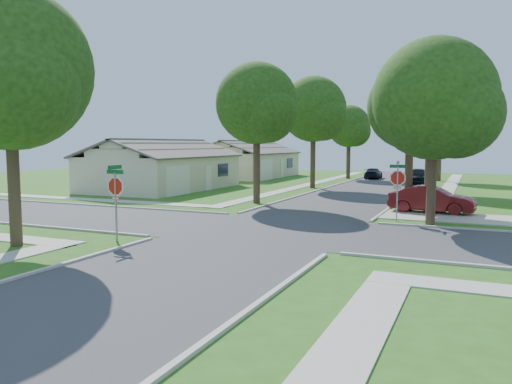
{
  "coord_description": "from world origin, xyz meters",
  "views": [
    {
      "loc": [
        8.17,
        -20.22,
        3.8
      ],
      "look_at": [
        -1.05,
        0.64,
        1.6
      ],
      "focal_mm": 35.0,
      "sensor_mm": 36.0,
      "label": 1
    }
  ],
  "objects": [
    {
      "name": "tree_w_near",
      "position": [
        -4.64,
        9.01,
        6.12
      ],
      "size": [
        5.38,
        5.2,
        8.97
      ],
      "color": "#38281C",
      "rests_on": "ground"
    },
    {
      "name": "sidewalk_ne",
      "position": [
        6.1,
        26.0,
        0.02
      ],
      "size": [
        1.2,
        40.0,
        0.04
      ],
      "primitive_type": "cube",
      "color": "#9E9B91",
      "rests_on": "ground"
    },
    {
      "name": "car_curb_east",
      "position": [
        3.2,
        28.04,
        0.81
      ],
      "size": [
        2.25,
        4.86,
        1.61
      ],
      "primitive_type": "imported",
      "rotation": [
        0.0,
        0.0,
        0.07
      ],
      "color": "black",
      "rests_on": "ground"
    },
    {
      "name": "ground",
      "position": [
        0.0,
        0.0,
        0.0
      ],
      "size": [
        100.0,
        100.0,
        0.0
      ],
      "primitive_type": "plane",
      "color": "#2B5617",
      "rests_on": "ground"
    },
    {
      "name": "tree_ne_corner",
      "position": [
        6.36,
        4.21,
        5.59
      ],
      "size": [
        5.8,
        5.6,
        8.66
      ],
      "color": "#38281C",
      "rests_on": "ground"
    },
    {
      "name": "tree_e_far",
      "position": [
        4.75,
        34.01,
        5.98
      ],
      "size": [
        5.17,
        5.0,
        8.72
      ],
      "color": "#38281C",
      "rests_on": "ground"
    },
    {
      "name": "road_ns",
      "position": [
        0.0,
        0.0,
        0.0
      ],
      "size": [
        7.0,
        100.0,
        0.02
      ],
      "primitive_type": "cube",
      "color": "#333335",
      "rests_on": "ground"
    },
    {
      "name": "stop_sign_ne",
      "position": [
        4.7,
        4.7,
        2.03
      ],
      "size": [
        1.05,
        0.8,
        2.98
      ],
      "color": "gray",
      "rests_on": "ground"
    },
    {
      "name": "house_nw_far",
      "position": [
        -15.99,
        32.0,
        1.52
      ],
      "size": [
        8.42,
        13.6,
        4.23
      ],
      "color": "#BDB295",
      "rests_on": "ground"
    },
    {
      "name": "house_nw_near",
      "position": [
        -15.99,
        15.0,
        1.52
      ],
      "size": [
        8.42,
        13.6,
        4.23
      ],
      "color": "#BDB295",
      "rests_on": "ground"
    },
    {
      "name": "sidewalk_nw",
      "position": [
        -6.1,
        26.0,
        0.02
      ],
      "size": [
        1.2,
        40.0,
        0.04
      ],
      "primitive_type": "cube",
      "color": "#9E9B91",
      "rests_on": "ground"
    },
    {
      "name": "stop_sign_sw",
      "position": [
        -4.7,
        -4.7,
        2.03
      ],
      "size": [
        1.05,
        0.8,
        2.98
      ],
      "color": "gray",
      "rests_on": "ground"
    },
    {
      "name": "driveway",
      "position": [
        7.9,
        7.1,
        0.03
      ],
      "size": [
        8.8,
        3.6,
        0.05
      ],
      "primitive_type": "cube",
      "color": "#9E9B91",
      "rests_on": "ground"
    },
    {
      "name": "car_driveway",
      "position": [
        6.0,
        8.7,
        0.74
      ],
      "size": [
        4.64,
        1.98,
        1.49
      ],
      "primitive_type": "imported",
      "rotation": [
        0.0,
        0.0,
        1.48
      ],
      "color": "#521113",
      "rests_on": "ground"
    },
    {
      "name": "tree_sw_corner",
      "position": [
        -7.44,
        -6.99,
        6.26
      ],
      "size": [
        6.21,
        6.0,
        9.55
      ],
      "color": "#38281C",
      "rests_on": "ground"
    },
    {
      "name": "tree_e_near",
      "position": [
        4.75,
        9.01,
        5.64
      ],
      "size": [
        4.97,
        4.8,
        8.28
      ],
      "color": "#38281C",
      "rests_on": "ground"
    },
    {
      "name": "tree_e_mid",
      "position": [
        4.76,
        21.01,
        6.25
      ],
      "size": [
        5.59,
        5.4,
        9.21
      ],
      "color": "#38281C",
      "rests_on": "ground"
    },
    {
      "name": "car_curb_west",
      "position": [
        -2.11,
        34.87,
        0.58
      ],
      "size": [
        1.86,
        4.11,
        1.17
      ],
      "primitive_type": "imported",
      "rotation": [
        0.0,
        0.0,
        3.2
      ],
      "color": "black",
      "rests_on": "ground"
    },
    {
      "name": "tree_w_mid",
      "position": [
        -4.64,
        21.01,
        6.49
      ],
      "size": [
        5.8,
        5.6,
        9.56
      ],
      "color": "#38281C",
      "rests_on": "ground"
    },
    {
      "name": "tree_w_far",
      "position": [
        -4.65,
        34.01,
        5.51
      ],
      "size": [
        4.76,
        4.6,
        8.04
      ],
      "color": "#38281C",
      "rests_on": "ground"
    }
  ]
}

